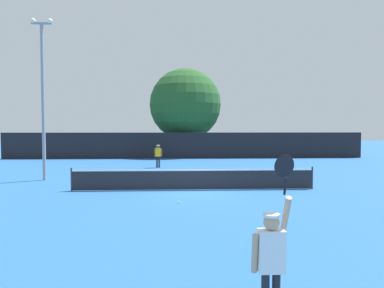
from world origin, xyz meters
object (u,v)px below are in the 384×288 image
player_serving (272,252)px  light_pole (43,90)px  tennis_ball (179,202)px  parked_car_near (237,147)px  player_receiving (158,154)px  large_tree (185,104)px

player_serving → light_pole: (-8.73, 14.84, 3.90)m
player_serving → light_pole: size_ratio=0.29×
tennis_ball → light_pole: 10.94m
tennis_ball → player_serving: bearing=-81.3°
light_pole → player_serving: bearing=-59.6°
player_serving → parked_car_near: player_serving is taller
tennis_ball → light_pole: (-7.42, 6.31, 4.98)m
player_receiving → parked_car_near: 15.32m
large_tree → tennis_ball: bearing=-92.1°
player_serving → tennis_ball: 8.70m
tennis_ball → player_receiving: bearing=96.7°
player_receiving → large_tree: bearing=-101.5°
player_serving → player_receiving: size_ratio=1.53×
player_receiving → parked_car_near: bearing=-121.8°
light_pole → parked_car_near: (14.07, 18.88, -4.23)m
light_pole → large_tree: large_tree is taller
player_receiving → tennis_ball: (1.42, -12.16, -0.98)m
tennis_ball → light_pole: light_pole is taller
parked_car_near → tennis_ball: bearing=-112.7°
player_serving → parked_car_near: size_ratio=0.57×
large_tree → parked_car_near: (5.79, 1.79, -4.56)m
player_serving → parked_car_near: 34.14m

